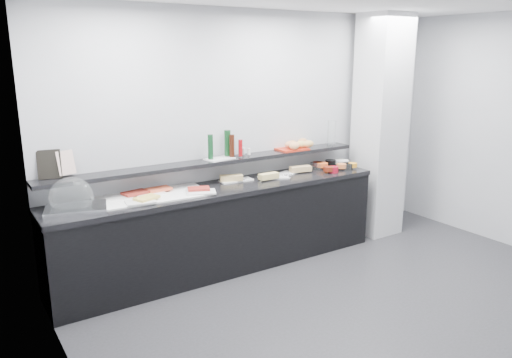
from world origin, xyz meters
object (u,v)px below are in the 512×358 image
condiment_tray (220,159)px  cloche_base (76,209)px  bread_tray (292,149)px  sandwich_plate_mid (273,177)px  framed_print (49,164)px  carafe (332,133)px

condiment_tray → cloche_base: bearing=176.8°
bread_tray → sandwich_plate_mid: bearing=-154.4°
sandwich_plate_mid → framed_print: bearing=-165.6°
framed_print → condiment_tray: bearing=7.9°
cloche_base → condiment_tray: bearing=22.8°
framed_print → cloche_base: bearing=-53.3°
condiment_tray → carafe: bearing=-11.2°
bread_tray → carafe: bearing=-0.8°
carafe → condiment_tray: bearing=179.0°
sandwich_plate_mid → condiment_tray: bearing=-174.8°
cloche_base → sandwich_plate_mid: cloche_base is taller
sandwich_plate_mid → bread_tray: (0.38, 0.16, 0.25)m
sandwich_plate_mid → carafe: size_ratio=1.12×
framed_print → carafe: size_ratio=0.87×
framed_print → condiment_tray: framed_print is taller
cloche_base → bread_tray: size_ratio=1.48×
framed_print → condiment_tray: size_ratio=0.87×
sandwich_plate_mid → condiment_tray: condiment_tray is taller
cloche_base → condiment_tray: 1.57m
sandwich_plate_mid → framed_print: 2.30m
framed_print → carafe: (3.20, -0.12, 0.02)m
condiment_tray → bread_tray: 0.96m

